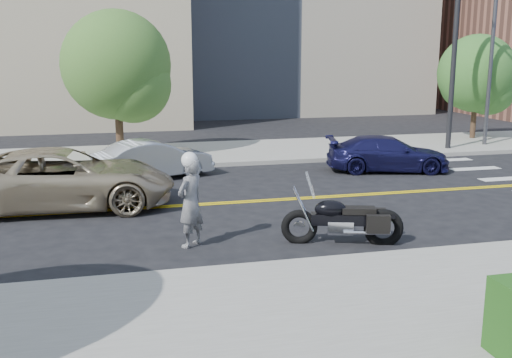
{
  "coord_description": "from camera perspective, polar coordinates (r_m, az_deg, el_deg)",
  "views": [
    {
      "loc": [
        -3.12,
        -15.2,
        3.99
      ],
      "look_at": [
        -0.04,
        -2.64,
        1.2
      ],
      "focal_mm": 42.0,
      "sensor_mm": 36.0,
      "label": 1
    }
  ],
  "objects": [
    {
      "name": "parked_car_silver",
      "position": [
        19.15,
        -9.78,
        1.85
      ],
      "size": [
        3.97,
        2.48,
        1.23
      ],
      "primitive_type": "imported",
      "rotation": [
        0.0,
        0.0,
        1.91
      ],
      "color": "#AFB3B7",
      "rests_on": "ground"
    },
    {
      "name": "suv",
      "position": [
        16.05,
        -17.83,
        0.03
      ],
      "size": [
        5.71,
        2.87,
        1.55
      ],
      "primitive_type": "imported",
      "rotation": [
        0.0,
        0.0,
        1.52
      ],
      "color": "tan",
      "rests_on": "ground"
    },
    {
      "name": "motorcyclist",
      "position": [
        12.32,
        -6.26,
        -2.0
      ],
      "size": [
        0.81,
        0.79,
        1.99
      ],
      "rotation": [
        0.0,
        0.0,
        3.88
      ],
      "color": "#B6B7BC",
      "rests_on": "ground"
    },
    {
      "name": "tree_far_a",
      "position": [
        22.86,
        -13.16,
        10.52
      ],
      "size": [
        4.0,
        4.0,
        5.46
      ],
      "rotation": [
        0.0,
        0.0,
        0.41
      ],
      "color": "#382619",
      "rests_on": "ground"
    },
    {
      "name": "lamp_post",
      "position": [
        26.45,
        21.57,
        11.69
      ],
      "size": [
        0.16,
        0.16,
        8.0
      ],
      "primitive_type": "cylinder",
      "color": "#4C4C51",
      "rests_on": "sidewalk_far"
    },
    {
      "name": "motorcycle",
      "position": [
        12.61,
        8.3,
        -2.85
      ],
      "size": [
        2.57,
        1.41,
        1.5
      ],
      "primitive_type": null,
      "rotation": [
        0.0,
        0.0,
        -0.29
      ],
      "color": "black",
      "rests_on": "ground"
    },
    {
      "name": "sidewalk_near",
      "position": [
        9.19,
        7.69,
        -13.16
      ],
      "size": [
        60.0,
        5.0,
        0.15
      ],
      "primitive_type": "cube",
      "color": "#9E9B91",
      "rests_on": "ground_plane"
    },
    {
      "name": "parked_car_blue",
      "position": [
        20.57,
        12.41,
        2.37
      ],
      "size": [
        4.34,
        2.58,
        1.18
      ],
      "primitive_type": "imported",
      "rotation": [
        0.0,
        0.0,
        1.33
      ],
      "color": "#19184A",
      "rests_on": "ground"
    },
    {
      "name": "sidewalk_far",
      "position": [
        23.25,
        -5.86,
        2.41
      ],
      "size": [
        60.0,
        5.0,
        0.15
      ],
      "primitive_type": "cube",
      "color": "#9E9B91",
      "rests_on": "ground_plane"
    },
    {
      "name": "traffic_light",
      "position": [
        24.16,
        19.66,
        13.1
      ],
      "size": [
        0.28,
        4.5,
        7.0
      ],
      "color": "black",
      "rests_on": "sidewalk_far"
    },
    {
      "name": "tree_far_b",
      "position": [
        28.3,
        20.3,
        9.4
      ],
      "size": [
        3.39,
        3.39,
        4.69
      ],
      "rotation": [
        0.0,
        0.0,
        -0.08
      ],
      "color": "#382619",
      "rests_on": "ground"
    },
    {
      "name": "ground_plane",
      "position": [
        16.03,
        -2.1,
        -2.25
      ],
      "size": [
        120.0,
        120.0,
        0.0
      ],
      "primitive_type": "plane",
      "color": "black",
      "rests_on": "ground"
    }
  ]
}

